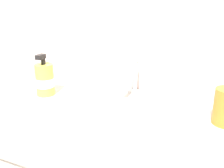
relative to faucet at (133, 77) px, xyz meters
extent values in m
cube|color=#BCB7AD|center=(0.01, -0.23, -0.07)|extent=(1.14, 0.53, 0.03)
ellipsoid|color=white|center=(0.00, -0.21, -0.10)|extent=(0.39, 0.39, 0.09)
torus|color=white|center=(0.00, -0.21, -0.06)|extent=(0.45, 0.45, 0.02)
cylinder|color=#595B60|center=(0.00, -0.21, -0.14)|extent=(0.03, 0.03, 0.01)
cylinder|color=silver|center=(0.00, 0.02, -0.01)|extent=(0.02, 0.02, 0.10)
cylinder|color=silver|center=(0.00, -0.03, 0.01)|extent=(0.02, 0.12, 0.07)
cylinder|color=silver|center=(0.00, 0.04, 0.05)|extent=(0.01, 0.05, 0.01)
cylinder|color=#DBCC4C|center=(-0.28, -0.16, 0.00)|extent=(0.07, 0.07, 0.12)
cylinder|color=black|center=(-0.28, -0.16, 0.07)|extent=(0.02, 0.02, 0.02)
cube|color=black|center=(-0.28, -0.17, 0.09)|extent=(0.02, 0.04, 0.02)
cylinder|color=white|center=(-0.28, -0.16, -0.01)|extent=(0.07, 0.07, 0.03)
camera|label=1|loc=(0.31, -0.86, 0.29)|focal=41.16mm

